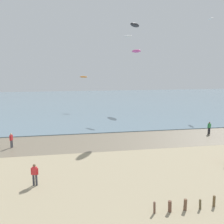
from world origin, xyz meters
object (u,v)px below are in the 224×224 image
at_px(kite_aloft_6, 210,19).
at_px(kite_aloft_10, 127,36).
at_px(person_mid_beach, 11,140).
at_px(kite_aloft_2, 136,51).
at_px(person_right_flank, 209,128).
at_px(kite_aloft_3, 83,77).
at_px(person_left_flank, 35,174).
at_px(kite_aloft_5, 135,25).

relative_size(kite_aloft_6, kite_aloft_10, 0.93).
bearing_deg(person_mid_beach, kite_aloft_2, 48.05).
bearing_deg(person_right_flank, kite_aloft_10, 115.65).
bearing_deg(kite_aloft_3, kite_aloft_2, -160.11).
bearing_deg(person_right_flank, person_left_flank, -151.23).
bearing_deg(person_right_flank, person_mid_beach, -176.39).
xyz_separation_m(person_left_flank, kite_aloft_5, (12.38, 17.07, 14.04)).
distance_m(kite_aloft_2, kite_aloft_3, 12.44).
distance_m(person_right_flank, kite_aloft_5, 17.63).
height_order(kite_aloft_6, kite_aloft_10, kite_aloft_6).
relative_size(person_right_flank, kite_aloft_6, 0.90).
bearing_deg(kite_aloft_3, person_mid_beach, 99.88).
bearing_deg(person_mid_beach, person_left_flank, -70.22).
relative_size(person_mid_beach, kite_aloft_10, 0.84).
bearing_deg(kite_aloft_6, kite_aloft_5, -48.11).
height_order(kite_aloft_3, kite_aloft_5, kite_aloft_5).
bearing_deg(kite_aloft_3, kite_aloft_5, 139.04).
relative_size(kite_aloft_2, kite_aloft_6, 1.86).
distance_m(person_left_flank, kite_aloft_6, 47.23).
bearing_deg(kite_aloft_10, kite_aloft_2, 113.50).
height_order(kite_aloft_5, kite_aloft_10, kite_aloft_5).
height_order(person_right_flank, kite_aloft_5, kite_aloft_5).
height_order(person_left_flank, person_right_flank, same).
bearing_deg(kite_aloft_10, kite_aloft_5, -44.29).
xyz_separation_m(kite_aloft_2, kite_aloft_10, (-3.35, -5.69, 2.24)).
distance_m(kite_aloft_2, kite_aloft_10, 6.97).
bearing_deg(kite_aloft_2, kite_aloft_10, -41.60).
bearing_deg(kite_aloft_5, kite_aloft_2, 15.09).
xyz_separation_m(person_left_flank, person_right_flank, (21.72, 11.92, 0.00)).
xyz_separation_m(kite_aloft_2, kite_aloft_3, (-10.99, 2.22, -5.38)).
bearing_deg(kite_aloft_5, person_left_flank, 175.68).
bearing_deg(person_left_flank, kite_aloft_5, 54.04).
height_order(person_mid_beach, person_right_flank, same).
height_order(person_right_flank, kite_aloft_6, kite_aloft_6).
xyz_separation_m(kite_aloft_6, kite_aloft_10, (-17.71, -2.05, -4.03)).
distance_m(person_mid_beach, person_left_flank, 10.97).
relative_size(person_left_flank, kite_aloft_10, 0.84).
distance_m(person_right_flank, kite_aloft_3, 29.21).
relative_size(person_mid_beach, person_left_flank, 1.00).
bearing_deg(kite_aloft_5, person_right_flank, -87.20).
bearing_deg(kite_aloft_2, kite_aloft_3, -112.51).
bearing_deg(kite_aloft_2, person_left_flank, -38.30).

